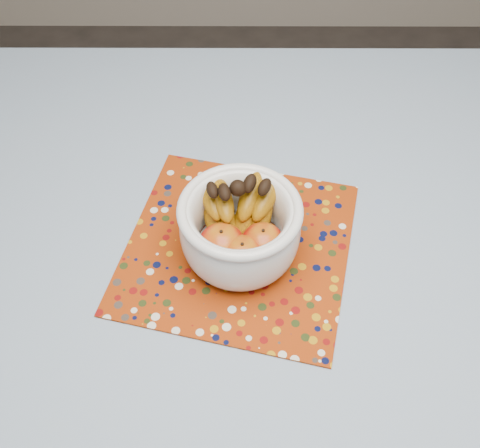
% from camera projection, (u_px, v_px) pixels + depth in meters
% --- Properties ---
extents(table, '(1.20, 1.20, 0.75)m').
position_uv_depth(table, '(293.00, 319.00, 0.94)').
color(table, brown).
rests_on(table, ground).
extents(tablecloth, '(1.32, 1.32, 0.01)m').
position_uv_depth(tablecloth, '(297.00, 293.00, 0.88)').
color(tablecloth, '#637DA5').
rests_on(tablecloth, table).
extents(placemat, '(0.43, 0.43, 0.00)m').
position_uv_depth(placemat, '(238.00, 246.00, 0.93)').
color(placemat, '#882A07').
rests_on(placemat, tablecloth).
extents(fruit_bowl, '(0.19, 0.20, 0.14)m').
position_uv_depth(fruit_bowl, '(239.00, 224.00, 0.87)').
color(fruit_bowl, white).
rests_on(fruit_bowl, placemat).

